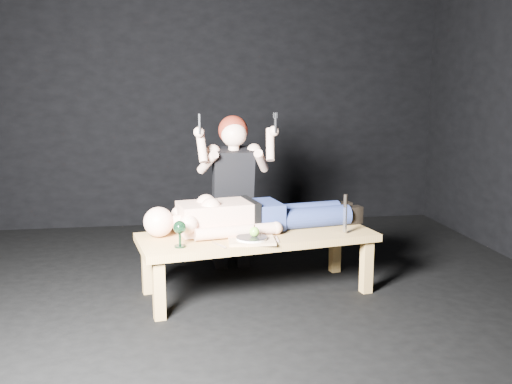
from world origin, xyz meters
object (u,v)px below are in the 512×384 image
Objects in this scene: lying_man at (258,211)px; goblet at (180,234)px; table at (257,263)px; carving_knife at (345,214)px; kneeling_woman at (232,191)px; serving_tray at (252,241)px.

goblet is at bearing -155.57° from lying_man.
table is 5.86× the size of carving_knife.
kneeling_woman is 4.54× the size of carving_knife.
table is 5.37× the size of serving_tray.
carving_knife is (1.20, 0.18, 0.06)m from goblet.
table is 0.33m from serving_tray.
lying_man is 0.39m from serving_tray.
carving_knife reaches higher than goblet.
table is 0.96× the size of lying_man.
goblet is (-0.56, -0.26, 0.31)m from table.
goblet is at bearing -164.98° from table.
serving_tray is 0.50m from goblet.
table is at bearing 25.19° from goblet.
serving_tray is at bearing 179.98° from carving_knife.
goblet is at bearing 178.17° from carving_knife.
goblet is (-0.45, -0.88, -0.12)m from kneeling_woman.
kneeling_woman is 7.32× the size of goblet.
lying_man reaches higher than serving_tray.
table is 0.76m from kneeling_woman.
goblet is 1.21m from carving_knife.
kneeling_woman is 4.15× the size of serving_tray.
lying_man is 0.50m from kneeling_woman.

